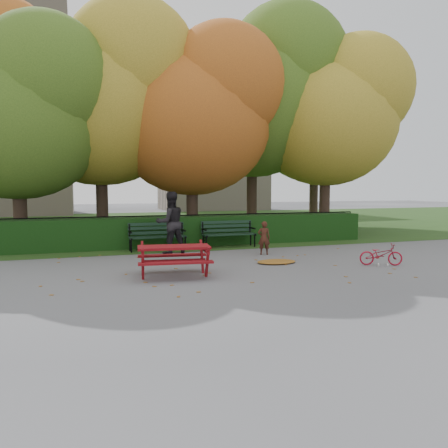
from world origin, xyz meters
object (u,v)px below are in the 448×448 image
object	(u,v)px
tree_b	(110,95)
tree_d	(263,93)
bench_left	(157,234)
adult	(170,223)
child	(264,238)
bicycle	(381,255)
tree_a	(26,110)
tree_e	(336,112)
tree_g	(323,121)
bench_right	(228,232)
picnic_table	(174,253)
tree_c	(202,112)

from	to	relation	value
tree_b	tree_d	distance (m)	6.37
bench_left	adult	world-z (taller)	adult
tree_d	bench_left	world-z (taller)	tree_d
child	bicycle	bearing A→B (deg)	150.15
tree_a	adult	bearing A→B (deg)	-32.77
tree_b	child	distance (m)	8.04
bicycle	tree_e	bearing A→B (deg)	0.91
tree_g	bench_right	size ratio (longest dim) A/B	4.75
tree_g	bench_left	bearing A→B (deg)	-147.83
tree_a	tree_b	world-z (taller)	tree_b
tree_e	adult	distance (m)	9.08
tree_a	bench_right	distance (m)	7.69
tree_e	picnic_table	size ratio (longest dim) A/B	4.64
tree_e	picnic_table	xyz separation A→B (m)	(-8.17, -6.26, -4.55)
tree_e	bench_right	world-z (taller)	tree_e
tree_a	bicycle	world-z (taller)	tree_a
picnic_table	child	bearing A→B (deg)	42.53
bicycle	tree_g	bearing A→B (deg)	0.45
tree_a	bench_right	size ratio (longest dim) A/B	4.16
tree_d	child	xyz separation A→B (m)	(-2.31, -5.44, -5.48)
bench_left	bench_right	size ratio (longest dim) A/B	1.00
tree_a	tree_d	size ratio (longest dim) A/B	0.78
tree_b	tree_c	size ratio (longest dim) A/B	1.10
tree_b	tree_a	bearing A→B (deg)	-156.95
tree_a	tree_d	world-z (taller)	tree_d
tree_b	tree_e	size ratio (longest dim) A/B	1.08
tree_a	bicycle	xyz separation A→B (m)	(8.88, -6.42, -4.24)
tree_d	tree_e	xyz separation A→B (m)	(2.64, -1.46, -0.90)
tree_e	adult	xyz separation A→B (m)	(-7.55, -2.87, -4.14)
adult	bicycle	size ratio (longest dim) A/B	1.75
tree_e	picnic_table	world-z (taller)	tree_e
bicycle	tree_c	bearing A→B (deg)	46.86
bicycle	child	bearing A→B (deg)	62.97
tree_a	adult	distance (m)	6.11
tree_g	tree_e	bearing A→B (deg)	-114.40
bench_left	tree_d	bearing A→B (deg)	34.26
tree_c	picnic_table	size ratio (longest dim) A/B	4.55
child	tree_g	bearing A→B (deg)	-109.04
bench_right	tree_g	bearing A→B (deg)	39.95
tree_e	tree_d	bearing A→B (deg)	151.09
tree_d	bench_right	size ratio (longest dim) A/B	5.32
tree_e	bench_right	size ratio (longest dim) A/B	4.53
tree_b	bench_left	xyz separation A→B (m)	(1.14, -3.04, -4.88)
tree_a	picnic_table	bearing A→B (deg)	-59.75
tree_b	bench_right	world-z (taller)	tree_b
tree_d	adult	distance (m)	8.26
tree_e	bicycle	bearing A→B (deg)	-113.18
bench_left	picnic_table	size ratio (longest dim) A/B	1.02
tree_d	tree_e	size ratio (longest dim) A/B	1.17
picnic_table	adult	world-z (taller)	adult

